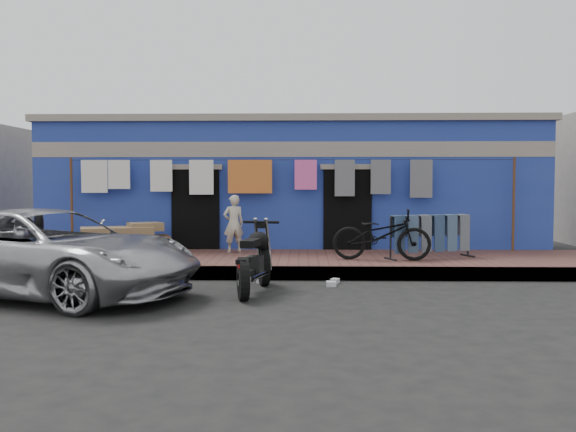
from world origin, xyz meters
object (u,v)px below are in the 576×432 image
(car, at_px, (47,251))
(motorcycle, at_px, (254,258))
(bicycle, at_px, (382,229))
(seated_person, at_px, (234,224))
(charpoy, at_px, (127,239))
(jeans_rack, at_px, (430,236))

(car, distance_m, motorcycle, 3.24)
(car, xyz_separation_m, bicycle, (5.55, 2.69, 0.16))
(seated_person, distance_m, bicycle, 3.33)
(car, xyz_separation_m, charpoy, (0.21, 3.60, -0.14))
(charpoy, height_order, jeans_rack, jeans_rack)
(seated_person, bearing_deg, motorcycle, 79.61)
(car, height_order, seated_person, seated_person)
(motorcycle, distance_m, charpoy, 4.38)
(charpoy, xyz_separation_m, jeans_rack, (6.38, -0.56, 0.14))
(seated_person, relative_size, charpoy, 0.61)
(bicycle, relative_size, motorcycle, 1.04)
(motorcycle, bearing_deg, bicycle, 53.45)
(car, bearing_deg, charpoy, 16.13)
(bicycle, height_order, jeans_rack, bicycle)
(car, xyz_separation_m, motorcycle, (3.22, 0.41, -0.14))
(jeans_rack, bearing_deg, seated_person, 167.44)
(car, distance_m, jeans_rack, 7.25)
(seated_person, distance_m, motorcycle, 3.63)
(car, height_order, charpoy, car)
(charpoy, bearing_deg, motorcycle, -46.65)
(jeans_rack, bearing_deg, car, -155.28)
(bicycle, distance_m, jeans_rack, 1.10)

